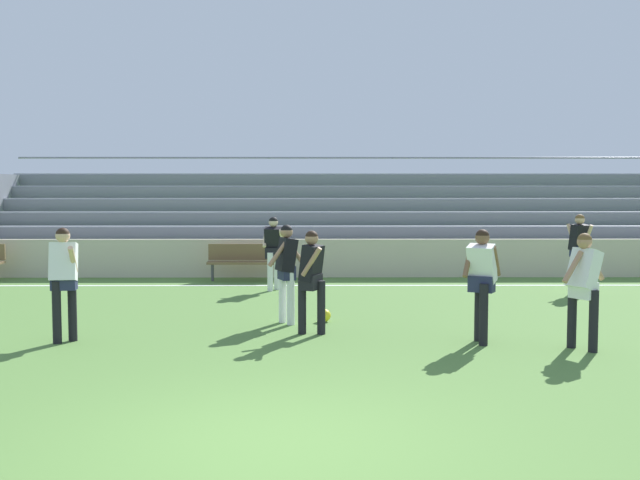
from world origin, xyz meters
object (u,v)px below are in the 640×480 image
object	(u,v)px
bench_near_bin	(244,259)
player_white_wide_right	(584,281)
player_dark_challenging	(312,273)
player_white_overlapping	(64,274)
player_dark_dropping_back	(287,265)
bleacher_stand	(385,216)
player_dark_trailing_run	(579,246)
soccer_ball	(324,315)
player_white_on_ball	(482,275)
player_dark_deep_cover	(273,247)

from	to	relation	value
bench_near_bin	player_white_wide_right	xyz separation A→B (m)	(5.53, -7.88, 0.44)
player_dark_challenging	player_white_overlapping	bearing A→B (deg)	-170.96
player_dark_dropping_back	player_white_wide_right	world-z (taller)	player_dark_dropping_back
bleacher_stand	player_dark_trailing_run	world-z (taller)	bleacher_stand
bleacher_stand	soccer_ball	world-z (taller)	bleacher_stand
player_dark_challenging	soccer_ball	world-z (taller)	player_dark_challenging
player_dark_challenging	soccer_ball	size ratio (longest dim) A/B	7.42
player_dark_dropping_back	soccer_ball	world-z (taller)	player_dark_dropping_back
player_white_wide_right	player_white_on_ball	bearing A→B (deg)	160.88
player_white_wide_right	player_dark_challenging	bearing A→B (deg)	163.13
player_white_wide_right	player_dark_dropping_back	bearing A→B (deg)	154.10
player_dark_deep_cover	player_white_on_ball	world-z (taller)	player_white_on_ball
player_dark_challenging	player_white_overlapping	world-z (taller)	player_white_overlapping
bench_near_bin	player_dark_deep_cover	world-z (taller)	player_dark_deep_cover
bleacher_stand	player_dark_deep_cover	xyz separation A→B (m)	(-3.00, -5.40, -0.46)
player_dark_challenging	player_dark_deep_cover	size ratio (longest dim) A/B	0.99
player_dark_deep_cover	player_dark_challenging	bearing A→B (deg)	-80.05
player_dark_trailing_run	soccer_ball	world-z (taller)	player_dark_trailing_run
player_dark_challenging	player_dark_deep_cover	world-z (taller)	player_dark_deep_cover
player_dark_dropping_back	player_dark_deep_cover	bearing A→B (deg)	96.26
player_dark_dropping_back	player_white_wide_right	size ratio (longest dim) A/B	1.01
player_dark_trailing_run	bleacher_stand	bearing A→B (deg)	122.34
player_white_on_ball	soccer_ball	xyz separation A→B (m)	(-2.30, 1.77, -0.90)
player_white_wide_right	player_dark_deep_cover	xyz separation A→B (m)	(-4.72, 6.14, -0.02)
player_dark_challenging	player_white_on_ball	bearing A→B (deg)	-15.65
player_dark_challenging	player_dark_deep_cover	bearing A→B (deg)	99.95
player_dark_trailing_run	player_white_on_ball	world-z (taller)	player_dark_trailing_run
player_dark_deep_cover	bench_near_bin	bearing A→B (deg)	115.07
player_white_overlapping	player_dark_deep_cover	size ratio (longest dim) A/B	1.04
player_white_on_ball	player_dark_challenging	bearing A→B (deg)	164.35
player_dark_challenging	player_white_wide_right	size ratio (longest dim) A/B	0.98
player_dark_deep_cover	player_dark_dropping_back	bearing A→B (deg)	-83.74
player_dark_challenging	player_white_on_ball	distance (m)	2.61
player_dark_challenging	player_white_overlapping	xyz separation A→B (m)	(-3.68, -0.59, 0.06)
player_white_overlapping	player_dark_dropping_back	bearing A→B (deg)	24.69
player_white_wide_right	player_white_overlapping	xyz separation A→B (m)	(-7.53, 0.58, 0.03)
bench_near_bin	soccer_ball	distance (m)	5.97
player_dark_dropping_back	player_dark_trailing_run	size ratio (longest dim) A/B	0.98
soccer_ball	player_white_overlapping	bearing A→B (deg)	-157.04
player_dark_dropping_back	player_white_overlapping	distance (m)	3.58
player_dark_trailing_run	player_white_wide_right	bearing A→B (deg)	-108.91
player_white_overlapping	soccer_ball	distance (m)	4.32
player_white_overlapping	player_white_on_ball	size ratio (longest dim) A/B	1.01
player_dark_deep_cover	soccer_ball	distance (m)	4.15
bleacher_stand	player_dark_deep_cover	size ratio (longest dim) A/B	14.13
player_white_overlapping	player_white_wide_right	bearing A→B (deg)	-4.42
player_dark_challenging	player_white_wide_right	distance (m)	4.02
player_dark_challenging	player_dark_dropping_back	xyz separation A→B (m)	(-0.43, 0.91, 0.03)
bench_near_bin	player_dark_challenging	bearing A→B (deg)	-75.90
player_dark_challenging	soccer_ball	xyz separation A→B (m)	(0.21, 1.06, -0.86)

